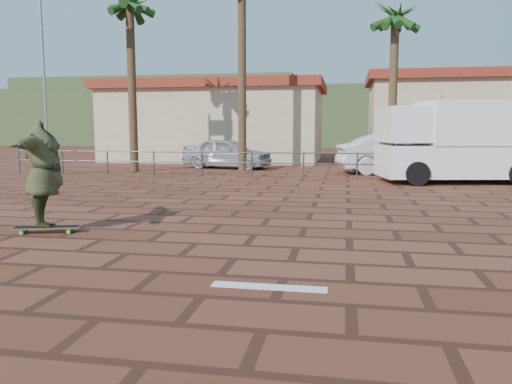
# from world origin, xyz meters

# --- Properties ---
(ground) EXTENTS (120.00, 120.00, 0.00)m
(ground) POSITION_xyz_m (0.00, 0.00, 0.00)
(ground) COLOR brown
(ground) RESTS_ON ground
(paint_stripe) EXTENTS (1.40, 0.22, 0.01)m
(paint_stripe) POSITION_xyz_m (0.70, -1.20, 0.00)
(paint_stripe) COLOR white
(paint_stripe) RESTS_ON ground
(guardrail) EXTENTS (24.06, 0.06, 1.00)m
(guardrail) POSITION_xyz_m (0.00, 12.00, 0.68)
(guardrail) COLOR #47494F
(guardrail) RESTS_ON ground
(flagpole) EXTENTS (1.30, 0.10, 8.00)m
(flagpole) POSITION_xyz_m (-9.87, 11.00, 4.64)
(flagpole) COLOR gray
(flagpole) RESTS_ON ground
(palm_far_left) EXTENTS (2.40, 2.40, 8.25)m
(palm_far_left) POSITION_xyz_m (-7.50, 13.50, 6.83)
(palm_far_left) COLOR brown
(palm_far_left) RESTS_ON ground
(palm_center) EXTENTS (2.40, 2.40, 7.75)m
(palm_center) POSITION_xyz_m (3.50, 15.50, 6.36)
(palm_center) COLOR brown
(palm_center) RESTS_ON ground
(building_west) EXTENTS (12.60, 7.60, 4.50)m
(building_west) POSITION_xyz_m (-6.00, 22.00, 2.28)
(building_west) COLOR beige
(building_west) RESTS_ON ground
(building_east) EXTENTS (10.60, 6.60, 5.00)m
(building_east) POSITION_xyz_m (8.00, 24.00, 2.54)
(building_east) COLOR beige
(building_east) RESTS_ON ground
(hill_front) EXTENTS (70.00, 18.00, 6.00)m
(hill_front) POSITION_xyz_m (0.00, 50.00, 3.00)
(hill_front) COLOR #384C28
(hill_front) RESTS_ON ground
(hill_back) EXTENTS (35.00, 14.00, 8.00)m
(hill_back) POSITION_xyz_m (-22.00, 56.00, 4.00)
(hill_back) COLOR #384C28
(hill_back) RESTS_ON ground
(longboard) EXTENTS (1.21, 0.59, 0.12)m
(longboard) POSITION_xyz_m (-3.75, 1.16, 0.10)
(longboard) COLOR olive
(longboard) RESTS_ON ground
(skateboarder) EXTENTS (1.33, 2.45, 1.92)m
(skateboarder) POSITION_xyz_m (-3.75, 1.16, 1.08)
(skateboarder) COLOR #3B4123
(skateboarder) RESTS_ON longboard
(campervan) EXTENTS (5.76, 3.26, 2.81)m
(campervan) POSITION_xyz_m (5.52, 11.51, 1.48)
(campervan) COLOR white
(campervan) RESTS_ON ground
(car_silver) EXTENTS (4.46, 2.49, 1.43)m
(car_silver) POSITION_xyz_m (-3.93, 16.00, 0.72)
(car_silver) COLOR #A9ACB0
(car_silver) RESTS_ON ground
(car_white) EXTENTS (5.28, 2.74, 1.66)m
(car_white) POSITION_xyz_m (3.74, 14.58, 0.83)
(car_white) COLOR silver
(car_white) RESTS_ON ground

